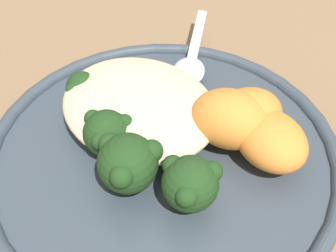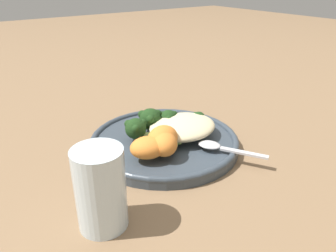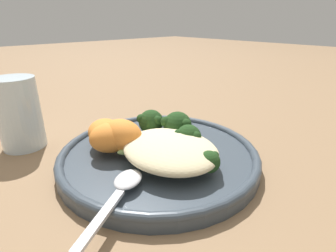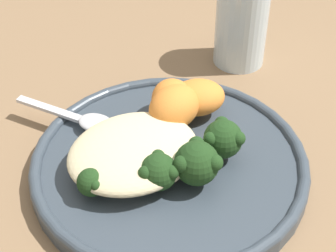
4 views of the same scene
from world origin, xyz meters
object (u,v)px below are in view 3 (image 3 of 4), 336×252
quinoa_mound (170,149)px  broccoli_stalk_0 (185,158)px  broccoli_stalk_1 (178,140)px  broccoli_stalk_3 (150,125)px  sweet_potato_chunk_2 (110,138)px  sweet_potato_chunk_1 (121,135)px  sweet_potato_chunk_0 (105,132)px  water_glass (19,114)px  plate (159,155)px  broccoli_stalk_2 (173,128)px  spoon (123,187)px

quinoa_mound → broccoli_stalk_0: bearing=-173.5°
broccoli_stalk_1 → broccoli_stalk_3: bearing=115.3°
sweet_potato_chunk_2 → sweet_potato_chunk_1: bearing=-116.4°
broccoli_stalk_0 → sweet_potato_chunk_0: size_ratio=1.96×
broccoli_stalk_0 → water_glass: 0.27m
plate → broccoli_stalk_2: broccoli_stalk_2 is taller
quinoa_mound → sweet_potato_chunk_0: (0.10, 0.03, 0.00)m
broccoli_stalk_2 → broccoli_stalk_3: size_ratio=1.26×
broccoli_stalk_1 → sweet_potato_chunk_1: sweet_potato_chunk_1 is taller
broccoli_stalk_2 → plate: bearing=-175.2°
plate → sweet_potato_chunk_1: 0.06m
broccoli_stalk_0 → sweet_potato_chunk_2: size_ratio=2.12×
broccoli_stalk_1 → broccoli_stalk_3: size_ratio=1.16×
broccoli_stalk_2 → spoon: 0.13m
broccoli_stalk_2 → sweet_potato_chunk_0: bearing=140.0°
quinoa_mound → water_glass: bearing=27.4°
broccoli_stalk_2 → sweet_potato_chunk_1: sweet_potato_chunk_1 is taller
plate → quinoa_mound: quinoa_mound is taller
broccoli_stalk_2 → sweet_potato_chunk_2: (0.03, 0.08, 0.00)m
spoon → water_glass: water_glass is taller
plate → spoon: (-0.05, 0.09, 0.01)m
plate → broccoli_stalk_2: size_ratio=2.36×
plate → broccoli_stalk_2: (0.00, -0.03, 0.03)m
broccoli_stalk_1 → sweet_potato_chunk_0: same height
sweet_potato_chunk_2 → water_glass: (0.15, 0.07, 0.01)m
quinoa_mound → sweet_potato_chunk_1: sweet_potato_chunk_1 is taller
broccoli_stalk_3 → sweet_potato_chunk_2: sweet_potato_chunk_2 is taller
broccoli_stalk_3 → broccoli_stalk_2: bearing=-108.2°
sweet_potato_chunk_1 → broccoli_stalk_1: bearing=-134.6°
broccoli_stalk_2 → sweet_potato_chunk_0: 0.10m
broccoli_stalk_1 → sweet_potato_chunk_1: size_ratio=1.82×
broccoli_stalk_3 → sweet_potato_chunk_2: 0.07m
sweet_potato_chunk_0 → broccoli_stalk_2: bearing=-128.0°
broccoli_stalk_0 → sweet_potato_chunk_0: sweet_potato_chunk_0 is taller
broccoli_stalk_1 → broccoli_stalk_2: size_ratio=0.92×
broccoli_stalk_0 → sweet_potato_chunk_1: bearing=178.6°
sweet_potato_chunk_1 → spoon: sweet_potato_chunk_1 is taller
broccoli_stalk_0 → spoon: (0.01, 0.08, -0.01)m
plate → sweet_potato_chunk_2: size_ratio=4.97×
broccoli_stalk_1 → sweet_potato_chunk_1: 0.08m
broccoli_stalk_2 → sweet_potato_chunk_1: (0.03, 0.07, 0.00)m
sweet_potato_chunk_0 → sweet_potato_chunk_1: size_ratio=1.01×
broccoli_stalk_1 → quinoa_mound: bearing=-128.1°
sweet_potato_chunk_0 → sweet_potato_chunk_1: 0.03m
plate → sweet_potato_chunk_0: (0.06, 0.05, 0.03)m
water_glass → sweet_potato_chunk_1: bearing=-151.2°
broccoli_stalk_3 → spoon: 0.14m
broccoli_stalk_0 → sweet_potato_chunk_1: sweet_potato_chunk_1 is taller
plate → broccoli_stalk_0: 0.06m
plate → sweet_potato_chunk_0: bearing=35.4°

